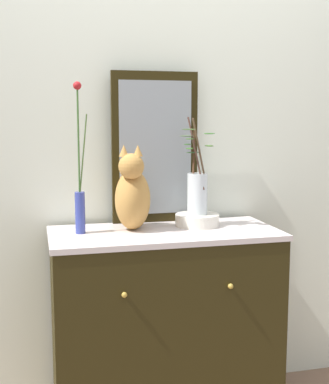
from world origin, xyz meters
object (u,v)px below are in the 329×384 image
sideboard (165,327)px  vase_glass_clear (197,189)px  mirror_leaning (155,148)px  cat_sitting (132,195)px  vase_slim_green (80,195)px  bowl_porcelain (197,220)px

sideboard → vase_glass_clear: bearing=21.0°
mirror_leaning → vase_glass_clear: (0.17, -0.15, -0.19)m
sideboard → cat_sitting: size_ratio=2.65×
sideboard → vase_slim_green: size_ratio=1.57×
vase_slim_green → mirror_leaning: bearing=25.3°
sideboard → mirror_leaning: mirror_leaning is taller
mirror_leaning → bowl_porcelain: bearing=-40.8°
sideboard → vase_glass_clear: (0.18, 0.07, 0.64)m
sideboard → cat_sitting: 0.65m
sideboard → vase_slim_green: vase_slim_green is taller
vase_glass_clear → sideboard: bearing=-159.0°
mirror_leaning → vase_slim_green: size_ratio=1.10×
sideboard → vase_glass_clear: 0.67m
vase_slim_green → bowl_porcelain: vase_slim_green is taller
bowl_porcelain → vase_glass_clear: 0.15m
cat_sitting → bowl_porcelain: (0.32, 0.01, -0.13)m
mirror_leaning → bowl_porcelain: mirror_leaning is taller
cat_sitting → bowl_porcelain: cat_sitting is taller
cat_sitting → sideboard: bearing=-23.2°
vase_slim_green → bowl_porcelain: (0.56, 0.03, -0.15)m
mirror_leaning → cat_sitting: size_ratio=1.86×
cat_sitting → bowl_porcelain: bearing=2.0°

